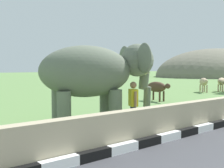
{
  "coord_description": "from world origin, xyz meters",
  "views": [
    {
      "loc": [
        -3.62,
        -1.14,
        2.15
      ],
      "look_at": [
        2.2,
        5.89,
        1.6
      ],
      "focal_mm": 44.88,
      "sensor_mm": 36.0,
      "label": 1
    }
  ],
  "objects_px": {
    "person_handler": "(133,103)",
    "cow_near": "(157,87)",
    "cow_mid": "(204,82)",
    "cow_far": "(222,82)",
    "elephant": "(97,73)"
  },
  "relations": [
    {
      "from": "person_handler",
      "to": "cow_near",
      "type": "height_order",
      "value": "person_handler"
    },
    {
      "from": "person_handler",
      "to": "cow_mid",
      "type": "xyz_separation_m",
      "value": [
        14.62,
        6.5,
        -0.06
      ]
    },
    {
      "from": "elephant",
      "to": "cow_near",
      "type": "bearing_deg",
      "value": 28.45
    },
    {
      "from": "cow_mid",
      "to": "cow_far",
      "type": "xyz_separation_m",
      "value": [
        1.91,
        -0.56,
        0.0
      ]
    },
    {
      "from": "cow_near",
      "to": "cow_far",
      "type": "bearing_deg",
      "value": 5.89
    },
    {
      "from": "cow_near",
      "to": "person_handler",
      "type": "bearing_deg",
      "value": -144.23
    },
    {
      "from": "cow_near",
      "to": "cow_far",
      "type": "xyz_separation_m",
      "value": [
        9.66,
        1.0,
        0.0
      ]
    },
    {
      "from": "cow_mid",
      "to": "cow_far",
      "type": "relative_size",
      "value": 0.85
    },
    {
      "from": "cow_near",
      "to": "cow_far",
      "type": "distance_m",
      "value": 9.71
    },
    {
      "from": "cow_mid",
      "to": "cow_far",
      "type": "distance_m",
      "value": 1.99
    },
    {
      "from": "elephant",
      "to": "person_handler",
      "type": "relative_size",
      "value": 2.46
    },
    {
      "from": "elephant",
      "to": "cow_mid",
      "type": "height_order",
      "value": "elephant"
    },
    {
      "from": "cow_near",
      "to": "elephant",
      "type": "bearing_deg",
      "value": -151.55
    },
    {
      "from": "person_handler",
      "to": "cow_near",
      "type": "distance_m",
      "value": 8.46
    },
    {
      "from": "elephant",
      "to": "person_handler",
      "type": "xyz_separation_m",
      "value": [
        1.06,
        -0.65,
        -1.03
      ]
    }
  ]
}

